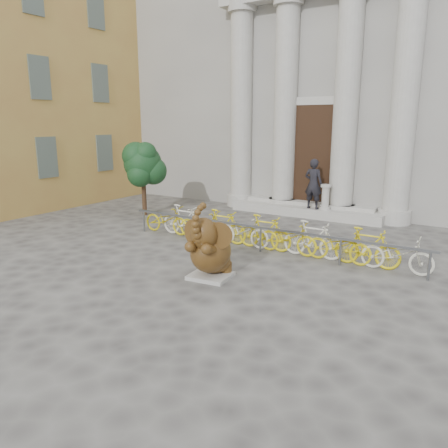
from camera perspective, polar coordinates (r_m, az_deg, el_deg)
The scene contains 9 objects.
ground at distance 9.64m, azimuth -10.70°, elevation -8.81°, with size 80.00×80.00×0.00m, color #474442.
classical_building at distance 22.43m, azimuth 16.87°, elevation 18.86°, with size 22.00×10.70×12.00m.
entrance_steps at distance 17.39m, azimuth 10.68°, elevation 1.73°, with size 6.00×1.20×0.36m, color #A8A59E.
ochre_building at distance 23.00m, azimuth -26.03°, elevation 18.01°, with size 8.00×14.00×12.00m, color gold.
elephant_statue at distance 10.11m, azimuth -1.86°, elevation -3.51°, with size 1.23×1.41×1.84m.
bike_rack at distance 12.49m, azimuth 5.33°, elevation -1.10°, with size 9.11×0.53×1.00m.
tree at distance 17.11m, azimuth -10.53°, elevation 7.65°, with size 1.64×1.49×2.84m.
pedestrian at distance 16.75m, azimuth 11.60°, elevation 5.15°, with size 0.69×0.45×1.88m, color black.
balustrade_post at distance 16.71m, azimuth 13.09°, elevation 3.31°, with size 0.39×0.39×0.95m.
Camera 1 is at (6.16, -6.50, 3.59)m, focal length 35.00 mm.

